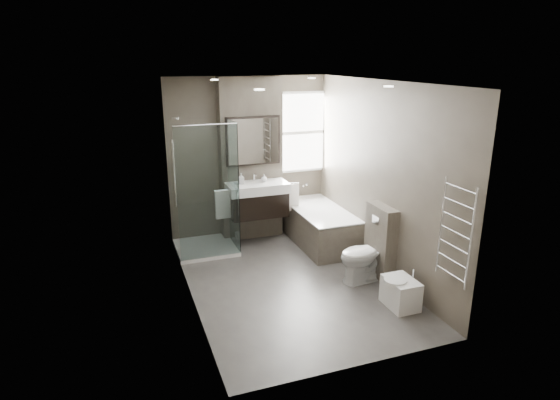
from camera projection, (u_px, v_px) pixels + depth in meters
name	position (u px, v px, depth m)	size (l,w,h in m)	color
room	(290.00, 188.00, 5.88)	(2.70, 3.90, 2.70)	#484643
vanity_pier	(251.00, 160.00, 7.48)	(1.00, 0.25, 2.60)	#554E43
vanity	(258.00, 199.00, 7.33)	(0.95, 0.47, 0.66)	black
mirror_cabinet	(253.00, 141.00, 7.24)	(0.86, 0.08, 0.76)	black
towel_left	(223.00, 204.00, 7.14)	(0.24, 0.06, 0.44)	silver
towel_right	(291.00, 197.00, 7.50)	(0.24, 0.06, 0.44)	silver
shower_enclosure	(212.00, 221.00, 7.09)	(0.90, 0.90, 2.00)	white
bathtub	(319.00, 224.00, 7.46)	(0.75, 1.60, 0.57)	#554E43
window	(301.00, 132.00, 7.75)	(0.98, 0.06, 1.33)	white
toilet	(366.00, 254.00, 6.19)	(0.42, 0.74, 0.75)	white
cistern_box	(380.00, 242.00, 6.29)	(0.19, 0.55, 1.00)	#554E43
bidet	(400.00, 292.00, 5.59)	(0.39, 0.44, 0.46)	white
towel_radiator	(456.00, 232.00, 4.90)	(0.03, 0.49, 1.10)	silver
soap_bottle_a	(241.00, 179.00, 7.19)	(0.08, 0.08, 0.17)	white
soap_bottle_b	(264.00, 178.00, 7.32)	(0.10, 0.10, 0.12)	white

